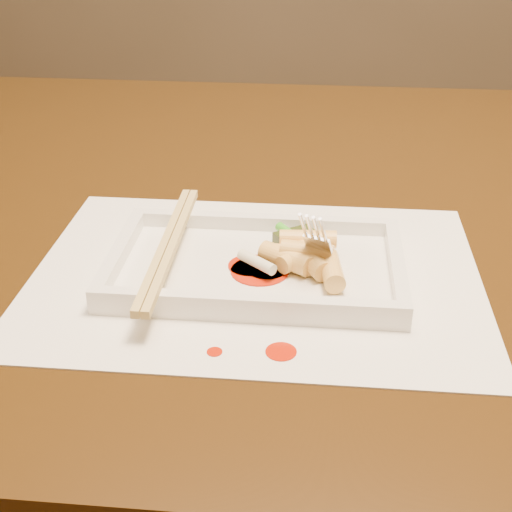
# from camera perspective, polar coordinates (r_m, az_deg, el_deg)

# --- Properties ---
(table) EXTENTS (1.40, 0.90, 0.75)m
(table) POSITION_cam_1_polar(r_m,az_deg,el_deg) (0.85, 5.29, -1.46)
(table) COLOR black
(table) RESTS_ON ground
(placemat) EXTENTS (0.40, 0.30, 0.00)m
(placemat) POSITION_cam_1_polar(r_m,az_deg,el_deg) (0.64, -0.00, -1.47)
(placemat) COLOR white
(placemat) RESTS_ON table
(sauce_splatter_a) EXTENTS (0.02, 0.02, 0.00)m
(sauce_splatter_a) POSITION_cam_1_polar(r_m,az_deg,el_deg) (0.54, 2.02, -7.65)
(sauce_splatter_a) COLOR red
(sauce_splatter_a) RESTS_ON placemat
(sauce_splatter_b) EXTENTS (0.01, 0.01, 0.00)m
(sauce_splatter_b) POSITION_cam_1_polar(r_m,az_deg,el_deg) (0.54, -3.33, -7.66)
(sauce_splatter_b) COLOR red
(sauce_splatter_b) RESTS_ON placemat
(plate_base) EXTENTS (0.26, 0.16, 0.01)m
(plate_base) POSITION_cam_1_polar(r_m,az_deg,el_deg) (0.64, 0.00, -1.10)
(plate_base) COLOR white
(plate_base) RESTS_ON placemat
(plate_rim_far) EXTENTS (0.26, 0.01, 0.01)m
(plate_rim_far) POSITION_cam_1_polar(r_m,az_deg,el_deg) (0.70, 0.58, 2.72)
(plate_rim_far) COLOR white
(plate_rim_far) RESTS_ON plate_base
(plate_rim_near) EXTENTS (0.26, 0.01, 0.01)m
(plate_rim_near) POSITION_cam_1_polar(r_m,az_deg,el_deg) (0.57, -0.71, -3.86)
(plate_rim_near) COLOR white
(plate_rim_near) RESTS_ON plate_base
(plate_rim_left) EXTENTS (0.01, 0.14, 0.01)m
(plate_rim_left) POSITION_cam_1_polar(r_m,az_deg,el_deg) (0.66, -10.86, 0.27)
(plate_rim_left) COLOR white
(plate_rim_left) RESTS_ON plate_base
(plate_rim_right) EXTENTS (0.01, 0.14, 0.01)m
(plate_rim_right) POSITION_cam_1_polar(r_m,az_deg,el_deg) (0.64, 11.21, -0.75)
(plate_rim_right) COLOR white
(plate_rim_right) RESTS_ON plate_base
(veg_piece) EXTENTS (0.05, 0.04, 0.01)m
(veg_piece) POSITION_cam_1_polar(r_m,az_deg,el_deg) (0.67, 3.33, 1.33)
(veg_piece) COLOR black
(veg_piece) RESTS_ON plate_base
(scallion_white) EXTENTS (0.04, 0.03, 0.01)m
(scallion_white) POSITION_cam_1_polar(r_m,az_deg,el_deg) (0.62, 0.06, -0.47)
(scallion_white) COLOR #EAEACC
(scallion_white) RESTS_ON plate_base
(scallion_green) EXTENTS (0.06, 0.07, 0.01)m
(scallion_green) POSITION_cam_1_polar(r_m,az_deg,el_deg) (0.65, 3.88, 0.92)
(scallion_green) COLOR green
(scallion_green) RESTS_ON plate_base
(chopstick_a) EXTENTS (0.01, 0.23, 0.01)m
(chopstick_a) POSITION_cam_1_polar(r_m,az_deg,el_deg) (0.64, -7.33, 0.92)
(chopstick_a) COLOR tan
(chopstick_a) RESTS_ON plate_rim_near
(chopstick_b) EXTENTS (0.01, 0.23, 0.01)m
(chopstick_b) POSITION_cam_1_polar(r_m,az_deg,el_deg) (0.64, -6.62, 0.89)
(chopstick_b) COLOR tan
(chopstick_b) RESTS_ON plate_rim_near
(fork) EXTENTS (0.09, 0.10, 0.14)m
(fork) POSITION_cam_1_polar(r_m,az_deg,el_deg) (0.62, 6.67, 5.71)
(fork) COLOR silver
(fork) RESTS_ON plate_base
(sauce_blob_0) EXTENTS (0.04, 0.04, 0.00)m
(sauce_blob_0) POSITION_cam_1_polar(r_m,az_deg,el_deg) (0.63, 0.87, -1.11)
(sauce_blob_0) COLOR red
(sauce_blob_0) RESTS_ON plate_base
(sauce_blob_1) EXTENTS (0.05, 0.05, 0.00)m
(sauce_blob_1) POSITION_cam_1_polar(r_m,az_deg,el_deg) (0.63, 0.30, -1.20)
(sauce_blob_1) COLOR red
(sauce_blob_1) RESTS_ON plate_base
(sauce_blob_2) EXTENTS (0.04, 0.04, 0.00)m
(sauce_blob_2) POSITION_cam_1_polar(r_m,az_deg,el_deg) (0.64, -0.44, -0.78)
(sauce_blob_2) COLOR red
(sauce_blob_2) RESTS_ON plate_base
(rice_cake_0) EXTENTS (0.02, 0.05, 0.02)m
(rice_cake_0) POSITION_cam_1_polar(r_m,az_deg,el_deg) (0.61, 6.07, -1.13)
(rice_cake_0) COLOR #FFDC77
(rice_cake_0) RESTS_ON plate_base
(rice_cake_1) EXTENTS (0.03, 0.05, 0.02)m
(rice_cake_1) POSITION_cam_1_polar(r_m,az_deg,el_deg) (0.64, 3.95, 0.15)
(rice_cake_1) COLOR #FFDC77
(rice_cake_1) RESTS_ON plate_base
(rice_cake_2) EXTENTS (0.05, 0.02, 0.02)m
(rice_cake_2) POSITION_cam_1_polar(r_m,az_deg,el_deg) (0.63, 4.08, 0.31)
(rice_cake_2) COLOR #FFDC77
(rice_cake_2) RESTS_ON plate_base
(rice_cake_3) EXTENTS (0.05, 0.04, 0.02)m
(rice_cake_3) POSITION_cam_1_polar(r_m,az_deg,el_deg) (0.63, 2.41, -0.20)
(rice_cake_3) COLOR #FFDC77
(rice_cake_3) RESTS_ON plate_base
(rice_cake_4) EXTENTS (0.04, 0.04, 0.02)m
(rice_cake_4) POSITION_cam_1_polar(r_m,az_deg,el_deg) (0.63, 3.53, -0.11)
(rice_cake_4) COLOR #FFDC77
(rice_cake_4) RESTS_ON plate_base
(rice_cake_5) EXTENTS (0.05, 0.02, 0.02)m
(rice_cake_5) POSITION_cam_1_polar(r_m,az_deg,el_deg) (0.65, 4.17, 1.37)
(rice_cake_5) COLOR #FFDC77
(rice_cake_5) RESTS_ON plate_base
(rice_cake_6) EXTENTS (0.04, 0.05, 0.02)m
(rice_cake_6) POSITION_cam_1_polar(r_m,az_deg,el_deg) (0.62, 4.43, -0.40)
(rice_cake_6) COLOR #FFDC77
(rice_cake_6) RESTS_ON plate_base
(rice_cake_7) EXTENTS (0.05, 0.02, 0.02)m
(rice_cake_7) POSITION_cam_1_polar(r_m,az_deg,el_deg) (0.63, 3.74, 0.01)
(rice_cake_7) COLOR #FFDC77
(rice_cake_7) RESTS_ON plate_base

